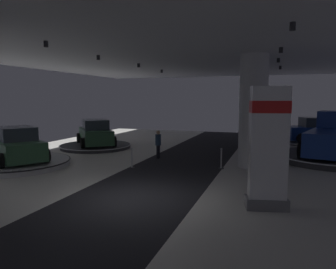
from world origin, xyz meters
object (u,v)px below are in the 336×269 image
(brand_sign_pylon, at_px, (268,146))
(display_platform_mid_left, at_px, (17,163))
(display_car_mid_left, at_px, (16,146))
(display_car_far_left, at_px, (95,133))
(column_right, at_px, (253,112))
(display_platform_far_left, at_px, (96,146))
(visitor_walking_near, at_px, (158,143))
(display_platform_deep_right, at_px, (317,144))
(display_car_deep_right, at_px, (317,131))
(pickup_truck_far_right, at_px, (333,137))
(display_platform_far_right, at_px, (331,158))

(brand_sign_pylon, height_order, display_platform_mid_left, brand_sign_pylon)
(display_car_mid_left, xyz_separation_m, display_car_far_left, (0.59, 6.34, -0.05))
(display_car_mid_left, bearing_deg, column_right, 18.23)
(brand_sign_pylon, height_order, display_platform_far_left, brand_sign_pylon)
(display_platform_far_left, height_order, display_car_far_left, display_car_far_left)
(display_platform_mid_left, relative_size, visitor_walking_near, 3.23)
(display_platform_mid_left, relative_size, display_platform_deep_right, 0.92)
(display_platform_deep_right, bearing_deg, display_platform_mid_left, -141.10)
(display_platform_mid_left, xyz_separation_m, display_car_mid_left, (0.03, -0.02, 0.89))
(brand_sign_pylon, height_order, display_car_deep_right, brand_sign_pylon)
(column_right, distance_m, brand_sign_pylon, 6.09)
(column_right, bearing_deg, brand_sign_pylon, -81.59)
(display_platform_far_left, height_order, pickup_truck_far_right, pickup_truck_far_right)
(display_car_deep_right, xyz_separation_m, pickup_truck_far_right, (0.22, -5.24, 0.18))
(display_platform_deep_right, bearing_deg, display_platform_far_right, -88.94)
(display_platform_far_left, xyz_separation_m, display_platform_far_right, (14.51, 0.19, 0.05))
(brand_sign_pylon, distance_m, visitor_walking_near, 8.98)
(column_right, height_order, display_platform_mid_left, column_right)
(display_platform_far_left, bearing_deg, pickup_truck_far_right, 1.98)
(display_car_mid_left, bearing_deg, brand_sign_pylon, -10.93)
(display_car_mid_left, height_order, display_car_deep_right, display_car_deep_right)
(display_car_deep_right, bearing_deg, display_platform_mid_left, -141.07)
(display_car_mid_left, height_order, display_platform_far_right, display_car_mid_left)
(display_platform_deep_right, bearing_deg, display_car_mid_left, -141.02)
(brand_sign_pylon, relative_size, display_platform_mid_left, 0.73)
(display_car_deep_right, bearing_deg, display_platform_deep_right, 15.96)
(display_car_deep_right, distance_m, pickup_truck_far_right, 5.25)
(column_right, distance_m, display_platform_deep_right, 9.66)
(column_right, height_order, display_platform_far_right, column_right)
(column_right, distance_m, display_platform_far_right, 5.55)
(pickup_truck_far_right, xyz_separation_m, visitor_walking_near, (-9.23, -2.63, -0.37))
(display_platform_mid_left, distance_m, display_platform_far_left, 6.38)
(display_platform_deep_right, height_order, pickup_truck_far_right, pickup_truck_far_right)
(display_platform_deep_right, relative_size, display_car_deep_right, 1.23)
(display_car_far_left, bearing_deg, visitor_walking_near, -21.47)
(column_right, xyz_separation_m, brand_sign_pylon, (0.88, -5.97, -0.80))
(display_platform_far_left, bearing_deg, display_platform_far_right, 0.77)
(display_platform_deep_right, distance_m, display_platform_far_right, 5.56)
(visitor_walking_near, bearing_deg, display_platform_far_right, 14.24)
(display_platform_far_left, distance_m, display_car_far_left, 0.87)
(display_car_far_left, relative_size, display_platform_deep_right, 0.78)
(column_right, distance_m, display_platform_mid_left, 12.00)
(display_platform_deep_right, relative_size, visitor_walking_near, 3.52)
(display_car_mid_left, distance_m, display_platform_deep_right, 19.29)
(brand_sign_pylon, bearing_deg, pickup_truck_far_right, 70.91)
(column_right, bearing_deg, display_platform_mid_left, -161.89)
(display_platform_mid_left, bearing_deg, display_car_far_left, 84.40)
(display_platform_far_left, xyz_separation_m, display_car_deep_right, (14.38, 5.75, 0.96))
(display_platform_deep_right, distance_m, visitor_walking_near, 12.02)
(brand_sign_pylon, height_order, display_platform_far_right, brand_sign_pylon)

